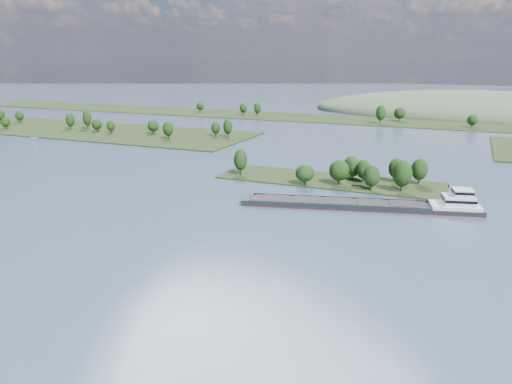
% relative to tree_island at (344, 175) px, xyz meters
% --- Properties ---
extents(ground, '(1800.00, 1800.00, 0.00)m').
position_rel_tree_island_xyz_m(ground, '(-6.96, -58.68, -3.97)').
color(ground, '#314756').
rests_on(ground, ground).
extents(tree_island, '(100.00, 31.76, 14.49)m').
position_rel_tree_island_xyz_m(tree_island, '(0.00, 0.00, 0.00)').
color(tree_island, black).
rests_on(tree_island, ground).
extents(left_bank, '(300.00, 80.00, 15.90)m').
position_rel_tree_island_xyz_m(left_bank, '(-236.26, 81.41, -3.02)').
color(left_bank, black).
rests_on(left_bank, ground).
extents(back_shoreline, '(900.00, 60.00, 16.55)m').
position_rel_tree_island_xyz_m(back_shoreline, '(1.84, 221.02, -3.26)').
color(back_shoreline, black).
rests_on(back_shoreline, ground).
extents(hill_west, '(320.00, 160.00, 44.00)m').
position_rel_tree_island_xyz_m(hill_west, '(53.04, 321.32, -3.97)').
color(hill_west, '#43553B').
rests_on(hill_west, ground).
extents(cargo_barge, '(87.33, 30.86, 11.82)m').
position_rel_tree_island_xyz_m(cargo_barge, '(19.83, -32.13, -2.48)').
color(cargo_barge, black).
rests_on(cargo_barge, ground).
extents(motorboat, '(5.96, 2.36, 2.28)m').
position_rel_tree_island_xyz_m(motorboat, '(-218.03, 34.63, -2.83)').
color(motorboat, silver).
rests_on(motorboat, ground).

